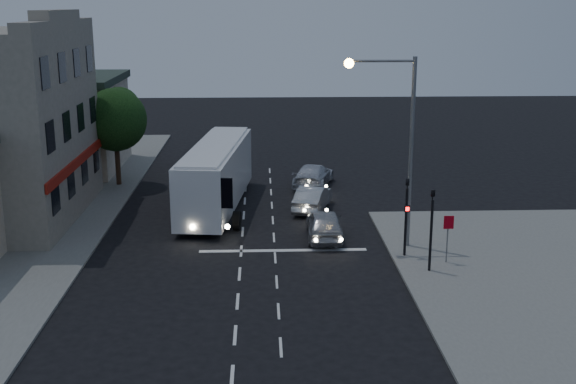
{
  "coord_description": "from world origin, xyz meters",
  "views": [
    {
      "loc": [
        0.97,
        -30.59,
        11.45
      ],
      "look_at": [
        2.34,
        4.64,
        2.2
      ],
      "focal_mm": 45.0,
      "sensor_mm": 36.0,
      "label": 1
    }
  ],
  "objects_px": {
    "traffic_signal_main": "(406,208)",
    "streetlight": "(398,131)",
    "car_sedan_a": "(313,198)",
    "street_tree": "(115,117)",
    "traffic_signal_side": "(432,220)",
    "regulatory_sign": "(448,231)",
    "car_suv": "(324,224)",
    "car_sedan_b": "(313,175)",
    "tour_bus": "(216,174)"
  },
  "relations": [
    {
      "from": "car_suv",
      "to": "car_sedan_b",
      "type": "relative_size",
      "value": 0.88
    },
    {
      "from": "traffic_signal_side",
      "to": "street_tree",
      "type": "bearing_deg",
      "value": 135.5
    },
    {
      "from": "streetlight",
      "to": "traffic_signal_side",
      "type": "bearing_deg",
      "value": -74.3
    },
    {
      "from": "traffic_signal_main",
      "to": "traffic_signal_side",
      "type": "bearing_deg",
      "value": -70.51
    },
    {
      "from": "car_suv",
      "to": "streetlight",
      "type": "height_order",
      "value": "streetlight"
    },
    {
      "from": "car_sedan_a",
      "to": "traffic_signal_side",
      "type": "relative_size",
      "value": 1.04
    },
    {
      "from": "traffic_signal_side",
      "to": "regulatory_sign",
      "type": "distance_m",
      "value": 1.61
    },
    {
      "from": "regulatory_sign",
      "to": "car_sedan_b",
      "type": "bearing_deg",
      "value": 108.6
    },
    {
      "from": "car_sedan_a",
      "to": "street_tree",
      "type": "xyz_separation_m",
      "value": [
        -12.11,
        6.11,
        3.8
      ]
    },
    {
      "from": "car_sedan_a",
      "to": "streetlight",
      "type": "height_order",
      "value": "streetlight"
    },
    {
      "from": "car_suv",
      "to": "street_tree",
      "type": "distance_m",
      "value": 17.1
    },
    {
      "from": "traffic_signal_side",
      "to": "car_sedan_a",
      "type": "bearing_deg",
      "value": 113.48
    },
    {
      "from": "car_sedan_b",
      "to": "streetlight",
      "type": "distance_m",
      "value": 13.6
    },
    {
      "from": "tour_bus",
      "to": "regulatory_sign",
      "type": "bearing_deg",
      "value": -35.74
    },
    {
      "from": "tour_bus",
      "to": "traffic_signal_side",
      "type": "xyz_separation_m",
      "value": [
        9.87,
        -10.78,
        0.4
      ]
    },
    {
      "from": "traffic_signal_main",
      "to": "regulatory_sign",
      "type": "distance_m",
      "value": 2.14
    },
    {
      "from": "car_suv",
      "to": "car_sedan_b",
      "type": "height_order",
      "value": "car_suv"
    },
    {
      "from": "regulatory_sign",
      "to": "car_suv",
      "type": "bearing_deg",
      "value": 141.99
    },
    {
      "from": "streetlight",
      "to": "car_sedan_b",
      "type": "bearing_deg",
      "value": 103.72
    },
    {
      "from": "tour_bus",
      "to": "streetlight",
      "type": "height_order",
      "value": "streetlight"
    },
    {
      "from": "car_sedan_b",
      "to": "regulatory_sign",
      "type": "relative_size",
      "value": 2.24
    },
    {
      "from": "street_tree",
      "to": "streetlight",
      "type": "bearing_deg",
      "value": -39.51
    },
    {
      "from": "car_sedan_a",
      "to": "regulatory_sign",
      "type": "xyz_separation_m",
      "value": [
        5.39,
        -9.15,
        0.9
      ]
    },
    {
      "from": "car_suv",
      "to": "regulatory_sign",
      "type": "xyz_separation_m",
      "value": [
        5.17,
        -4.04,
        0.86
      ]
    },
    {
      "from": "car_sedan_a",
      "to": "traffic_signal_main",
      "type": "xyz_separation_m",
      "value": [
        3.69,
        -8.13,
        1.72
      ]
    },
    {
      "from": "car_sedan_b",
      "to": "streetlight",
      "type": "xyz_separation_m",
      "value": [
        3.0,
        -12.28,
        5.02
      ]
    },
    {
      "from": "traffic_signal_side",
      "to": "regulatory_sign",
      "type": "xyz_separation_m",
      "value": [
        1.0,
        0.96,
        -0.82
      ]
    },
    {
      "from": "car_suv",
      "to": "traffic_signal_main",
      "type": "distance_m",
      "value": 4.9
    },
    {
      "from": "traffic_signal_side",
      "to": "streetlight",
      "type": "relative_size",
      "value": 0.46
    },
    {
      "from": "streetlight",
      "to": "car_sedan_a",
      "type": "bearing_deg",
      "value": 117.12
    },
    {
      "from": "traffic_signal_side",
      "to": "streetlight",
      "type": "bearing_deg",
      "value": 105.7
    },
    {
      "from": "car_suv",
      "to": "regulatory_sign",
      "type": "relative_size",
      "value": 1.97
    },
    {
      "from": "car_sedan_a",
      "to": "street_tree",
      "type": "bearing_deg",
      "value": -10.52
    },
    {
      "from": "traffic_signal_main",
      "to": "streetlight",
      "type": "distance_m",
      "value": 3.61
    },
    {
      "from": "car_sedan_b",
      "to": "traffic_signal_main",
      "type": "distance_m",
      "value": 14.19
    },
    {
      "from": "car_sedan_b",
      "to": "regulatory_sign",
      "type": "distance_m",
      "value": 15.56
    },
    {
      "from": "car_sedan_b",
      "to": "traffic_signal_side",
      "type": "xyz_separation_m",
      "value": [
        3.96,
        -15.68,
        1.71
      ]
    },
    {
      "from": "tour_bus",
      "to": "car_sedan_a",
      "type": "relative_size",
      "value": 2.91
    },
    {
      "from": "traffic_signal_main",
      "to": "streetlight",
      "type": "bearing_deg",
      "value": 100.2
    },
    {
      "from": "car_suv",
      "to": "regulatory_sign",
      "type": "bearing_deg",
      "value": 143.71
    },
    {
      "from": "car_sedan_a",
      "to": "traffic_signal_side",
      "type": "height_order",
      "value": "traffic_signal_side"
    },
    {
      "from": "traffic_signal_side",
      "to": "regulatory_sign",
      "type": "relative_size",
      "value": 1.86
    },
    {
      "from": "car_sedan_b",
      "to": "regulatory_sign",
      "type": "xyz_separation_m",
      "value": [
        4.96,
        -14.72,
        0.88
      ]
    },
    {
      "from": "traffic_signal_main",
      "to": "regulatory_sign",
      "type": "xyz_separation_m",
      "value": [
        1.7,
        -1.01,
        -0.82
      ]
    },
    {
      "from": "tour_bus",
      "to": "street_tree",
      "type": "distance_m",
      "value": 8.93
    },
    {
      "from": "street_tree",
      "to": "car_sedan_b",
      "type": "bearing_deg",
      "value": -2.46
    },
    {
      "from": "traffic_signal_side",
      "to": "car_sedan_b",
      "type": "bearing_deg",
      "value": 104.15
    },
    {
      "from": "street_tree",
      "to": "traffic_signal_main",
      "type": "bearing_deg",
      "value": -42.03
    },
    {
      "from": "regulatory_sign",
      "to": "tour_bus",
      "type": "bearing_deg",
      "value": 137.9
    },
    {
      "from": "car_sedan_a",
      "to": "regulatory_sign",
      "type": "height_order",
      "value": "regulatory_sign"
    }
  ]
}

